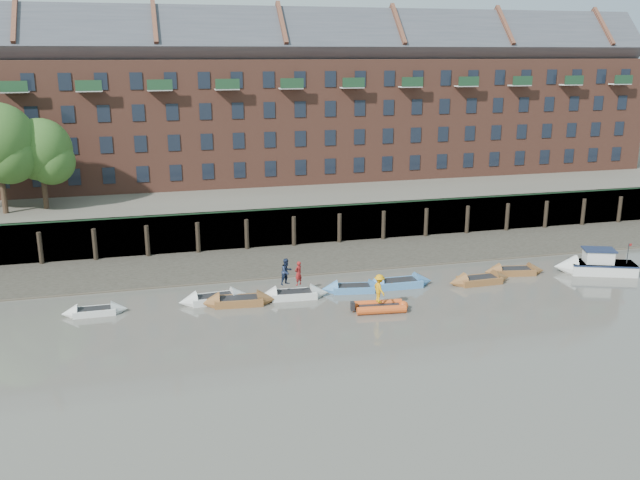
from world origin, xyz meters
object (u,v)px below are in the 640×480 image
object	(u,v)px
rowboat_3	(294,295)
person_rower_a	(298,273)
rowboat_7	(514,271)
rib_tender	(382,307)
rowboat_2	(239,301)
person_rower_b	(287,272)
rowboat_4	(353,288)
rowboat_5	(398,283)
person_rib_crew	(379,288)
rowboat_0	(95,311)
motor_launch	(589,265)
rowboat_1	(214,299)
rowboat_6	(479,280)

from	to	relation	value
rowboat_3	person_rower_a	distance (m)	1.53
rowboat_7	rib_tender	world-z (taller)	rowboat_7
rowboat_2	rib_tender	size ratio (longest dim) A/B	1.42
rowboat_7	person_rower_b	size ratio (longest dim) A/B	2.60
rowboat_3	person_rower_b	size ratio (longest dim) A/B	2.66
rowboat_4	rowboat_5	size ratio (longest dim) A/B	0.91
person_rower_b	person_rib_crew	distance (m)	6.44
rowboat_0	motor_launch	world-z (taller)	motor_launch
person_rower_b	rowboat_2	bearing A→B (deg)	158.37
rowboat_7	person_rower_b	bearing A→B (deg)	-168.14
rowboat_1	rowboat_2	world-z (taller)	rowboat_2
rib_tender	rowboat_6	bearing A→B (deg)	26.90
rowboat_1	rowboat_4	distance (m)	9.47
rowboat_0	rowboat_1	world-z (taller)	rowboat_1
person_rower_a	person_rib_crew	size ratio (longest dim) A/B	0.90
rowboat_7	rib_tender	bearing A→B (deg)	-149.66
person_rower_a	rowboat_3	bearing A→B (deg)	-49.56
rowboat_2	rowboat_3	bearing A→B (deg)	10.06
rowboat_5	rowboat_6	world-z (taller)	rowboat_5
rowboat_5	rowboat_6	bearing A→B (deg)	-6.85
rowboat_6	person_rower_b	size ratio (longest dim) A/B	2.63
rowboat_6	motor_launch	distance (m)	9.02
rowboat_4	rowboat_7	bearing A→B (deg)	12.00
rowboat_6	person_rower_b	distance (m)	13.95
rowboat_5	rowboat_2	bearing A→B (deg)	-175.72
rowboat_2	motor_launch	world-z (taller)	motor_launch
rowboat_5	rib_tender	bearing A→B (deg)	-122.61
rowboat_5	rowboat_7	xyz separation A→B (m)	(9.33, 0.43, -0.02)
rowboat_0	rib_tender	xyz separation A→B (m)	(17.62, -3.97, 0.05)
rowboat_6	person_rib_crew	size ratio (longest dim) A/B	2.59
rowboat_7	person_rib_crew	size ratio (longest dim) A/B	2.56
rib_tender	person_rower_b	xyz separation A→B (m)	(-5.34, 3.89, 1.56)
motor_launch	person_rib_crew	distance (m)	17.98
rowboat_3	rib_tender	distance (m)	6.14
rowboat_6	rib_tender	size ratio (longest dim) A/B	1.35
rowboat_6	rib_tender	xyz separation A→B (m)	(-8.51, -3.19, 0.02)
rowboat_0	person_rower_a	xyz separation A→B (m)	(13.02, -0.38, 1.53)
rib_tender	motor_launch	size ratio (longest dim) A/B	0.58
rowboat_2	person_rower_b	distance (m)	3.71
rib_tender	rowboat_0	bearing A→B (deg)	173.64
rowboat_0	rowboat_2	distance (m)	8.98
rowboat_4	person_rower_a	distance (m)	4.21
rowboat_5	person_rib_crew	xyz separation A→B (m)	(-2.82, -3.92, 1.22)
rib_tender	rowboat_7	bearing A→B (deg)	26.61
person_rower_a	rowboat_6	bearing A→B (deg)	142.74
rowboat_0	person_rib_crew	bearing A→B (deg)	-12.57
rib_tender	rowboat_4	bearing A→B (deg)	106.32
rowboat_6	rowboat_2	bearing A→B (deg)	177.68
rowboat_2	rowboat_6	xyz separation A→B (m)	(17.17, -0.17, -0.01)
person_rib_crew	motor_launch	bearing A→B (deg)	-86.58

